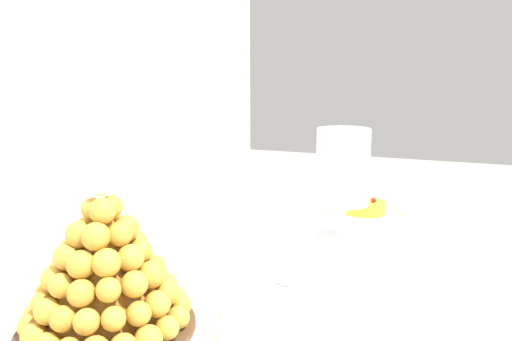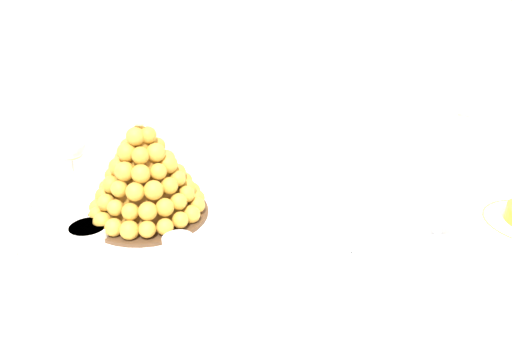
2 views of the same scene
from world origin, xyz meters
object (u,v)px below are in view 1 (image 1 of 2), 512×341
croquembouche (106,272)px  dessert_cup_centre (291,267)px  dessert_cup_mid_left (239,325)px  fruit_tart_plate (365,210)px  serving_tray (172,326)px  macaron_goblet (343,169)px

croquembouche → dessert_cup_centre: size_ratio=4.42×
dessert_cup_mid_left → fruit_tart_plate: dessert_cup_mid_left is taller
serving_tray → fruit_tart_plate: size_ratio=2.97×
serving_tray → croquembouche: (-0.05, 0.08, 0.09)m
serving_tray → fruit_tart_plate: fruit_tart_plate is taller
serving_tray → croquembouche: bearing=120.8°
dessert_cup_centre → fruit_tart_plate: size_ratio=0.28×
dessert_cup_centre → dessert_cup_mid_left: bearing=178.9°
dessert_cup_mid_left → croquembouche: bearing=102.2°
croquembouche → fruit_tart_plate: (0.77, -0.24, -0.08)m
macaron_goblet → fruit_tart_plate: size_ratio=1.32×
dessert_cup_mid_left → fruit_tart_plate: (0.73, -0.05, -0.02)m
fruit_tart_plate → dessert_cup_centre: bearing=175.0°
serving_tray → dessert_cup_mid_left: dessert_cup_mid_left is taller
macaron_goblet → fruit_tart_plate: 0.26m
serving_tray → fruit_tart_plate: (0.72, -0.16, 0.01)m
dessert_cup_mid_left → fruit_tart_plate: size_ratio=0.28×
dessert_cup_centre → macaron_goblet: size_ratio=0.21×
serving_tray → dessert_cup_mid_left: 0.11m
croquembouche → dessert_cup_centre: bearing=-36.1°
croquembouche → macaron_goblet: bearing=-21.8°
serving_tray → dessert_cup_centre: 0.25m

